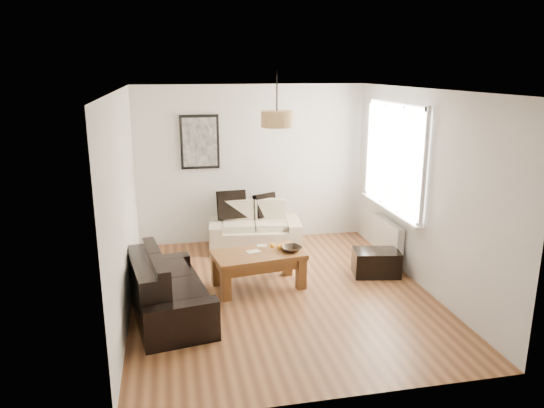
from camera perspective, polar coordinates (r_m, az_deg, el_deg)
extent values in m
plane|color=brown|center=(6.78, 1.03, -9.91)|extent=(4.50, 4.50, 0.00)
cube|color=white|center=(7.90, 12.78, -3.65)|extent=(0.10, 0.90, 0.52)
cylinder|color=tan|center=(6.47, 0.54, 9.47)|extent=(0.40, 0.40, 0.20)
cube|color=black|center=(7.41, 11.56, -6.45)|extent=(0.70, 0.52, 0.36)
cube|color=black|center=(8.29, -4.53, -0.07)|extent=(0.47, 0.18, 0.46)
cube|color=black|center=(8.39, -0.75, -0.13)|extent=(0.40, 0.28, 0.39)
imported|color=black|center=(6.84, 2.16, -5.00)|extent=(0.34, 0.34, 0.07)
sphere|color=#FF9D15|center=(6.86, 0.78, -4.86)|extent=(0.08, 0.08, 0.07)
sphere|color=orange|center=(6.90, 1.09, -4.75)|extent=(0.08, 0.08, 0.07)
sphere|color=orange|center=(6.92, 0.04, -4.70)|extent=(0.08, 0.08, 0.06)
cube|color=silver|center=(6.83, -2.08, -5.31)|extent=(0.21, 0.18, 0.01)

